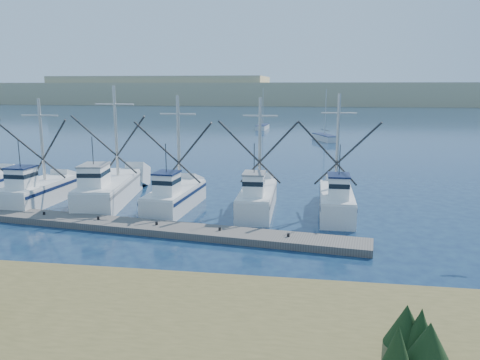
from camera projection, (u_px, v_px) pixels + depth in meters
The scene contains 6 objects.
ground at pixel (254, 267), 22.58m from camera, with size 500.00×500.00×0.00m, color #0D1D3D.
floating_dock at pixel (113, 224), 28.89m from camera, with size 31.08×2.07×0.41m, color #5F5A55.
dune_ridge at pixel (308, 93), 225.05m from camera, with size 360.00×60.00×10.00m, color tan.
trawler_fleet at pixel (132, 193), 33.79m from camera, with size 30.25×9.71×8.62m.
sailboat_near at pixel (325, 138), 74.46m from camera, with size 4.02×6.67×8.10m.
sailboat_far at pixel (263, 127), 93.73m from camera, with size 2.16×6.35×8.10m.
Camera 1 is at (2.55, -21.16, 8.59)m, focal length 35.00 mm.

